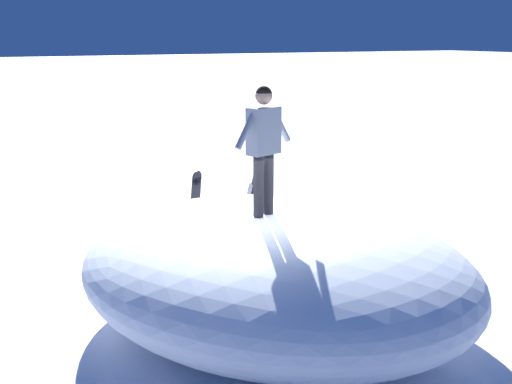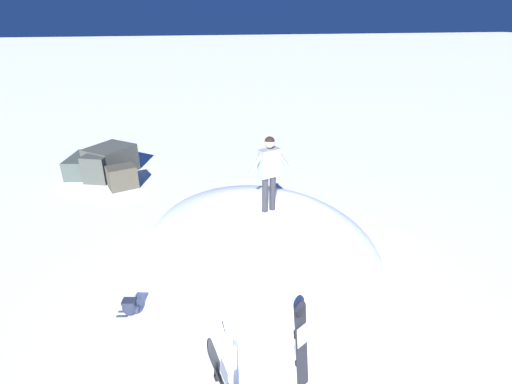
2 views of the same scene
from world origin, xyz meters
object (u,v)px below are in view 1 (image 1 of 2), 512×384
at_px(snowboard_primary_upright, 250,202).
at_px(backpack_far, 401,263).
at_px(snowboarder_standing, 264,139).
at_px(snowboard_secondary_upright, 195,214).

relative_size(snowboard_primary_upright, backpack_far, 3.26).
height_order(snowboarder_standing, snowboard_secondary_upright, snowboarder_standing).
bearing_deg(snowboard_secondary_upright, backpack_far, -128.80).
height_order(snowboarder_standing, snowboard_primary_upright, snowboarder_standing).
xyz_separation_m(snowboarder_standing, backpack_far, (0.80, -3.19, -2.56)).
bearing_deg(snowboarder_standing, snowboard_secondary_upright, -4.73).
height_order(snowboard_secondary_upright, backpack_far, snowboard_secondary_upright).
bearing_deg(backpack_far, snowboard_secondary_upright, 51.20).
height_order(snowboard_primary_upright, backpack_far, snowboard_primary_upright).
distance_m(snowboarder_standing, backpack_far, 4.17).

